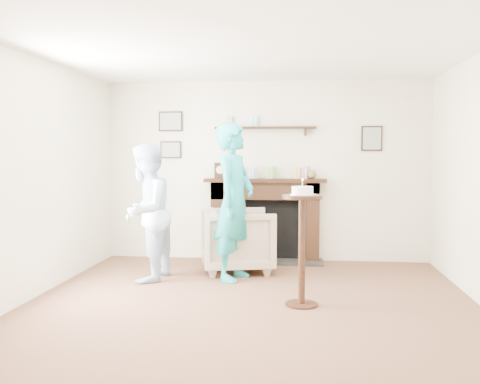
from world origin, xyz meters
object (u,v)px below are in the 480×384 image
Objects in this scene: man at (146,280)px; woman at (234,279)px; pedestal_table at (302,228)px; armchair at (238,271)px.

woman is (1.03, 0.17, 0.00)m from man.
pedestal_table is at bearing -126.27° from woman.
armchair is 1.19m from man.
armchair is at bearing 17.76° from woman.
man is 2.15m from pedestal_table.
man is 1.29× the size of pedestal_table.
man reaches higher than armchair.
man is (-1.01, -0.62, 0.00)m from armchair.
armchair is 0.70× the size of pedestal_table.
woman reaches higher than armchair.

